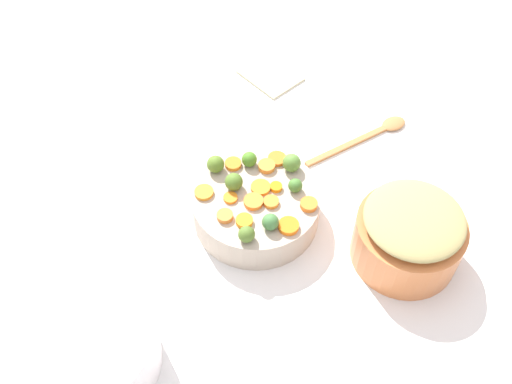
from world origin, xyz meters
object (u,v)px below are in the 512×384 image
(metal_pot, at_px, (407,240))
(casserole_dish, at_px, (87,350))
(wooden_spoon, at_px, (373,133))
(serving_bowl_carrots, at_px, (256,206))

(metal_pot, xyz_separation_m, casserole_dish, (-0.25, -0.56, 0.00))
(metal_pot, height_order, wooden_spoon, metal_pot)
(wooden_spoon, bearing_deg, metal_pot, -41.85)
(serving_bowl_carrots, distance_m, metal_pot, 0.30)
(metal_pot, height_order, casserole_dish, casserole_dish)
(wooden_spoon, bearing_deg, serving_bowl_carrots, -94.00)
(serving_bowl_carrots, bearing_deg, metal_pot, 27.65)
(serving_bowl_carrots, distance_m, wooden_spoon, 0.36)
(metal_pot, bearing_deg, serving_bowl_carrots, -152.35)
(serving_bowl_carrots, xyz_separation_m, casserole_dish, (0.02, -0.42, 0.02))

